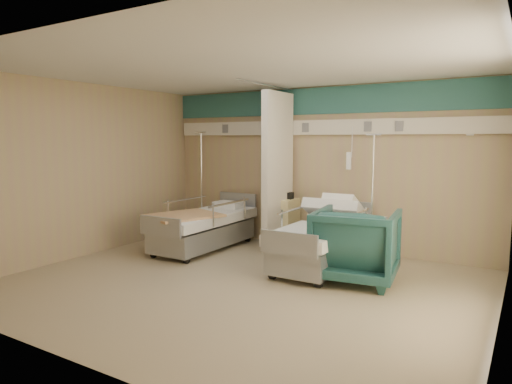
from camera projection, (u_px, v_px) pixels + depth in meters
ground at (240, 284)px, 6.00m from camera, size 6.00×5.00×0.00m
room_walls at (248, 142)px, 6.01m from camera, size 6.04×5.04×2.82m
bed_right at (322, 247)px, 6.75m from camera, size 1.00×2.16×0.63m
bed_left at (204, 231)px, 7.89m from camera, size 1.00×2.16×0.63m
bedside_cabinet at (282, 223)px, 8.10m from camera, size 0.50×0.48×0.85m
visitor_armchair at (356, 245)px, 6.09m from camera, size 1.18×1.21×0.98m
waffle_blanket at (358, 207)px, 5.97m from camera, size 0.64×0.58×0.07m
iv_stand_right at (371, 235)px, 7.16m from camera, size 0.35×0.35×1.98m
iv_stand_left at (202, 215)px, 9.00m from camera, size 0.37×0.37×2.04m
call_remote at (325, 226)px, 6.59m from camera, size 0.18×0.13×0.04m
tan_blanket at (183, 216)px, 7.49m from camera, size 1.22×1.36×0.04m
toiletry_bag at (287, 195)px, 8.06m from camera, size 0.22×0.14×0.12m
white_cup at (274, 195)px, 8.09m from camera, size 0.11×0.11×0.12m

